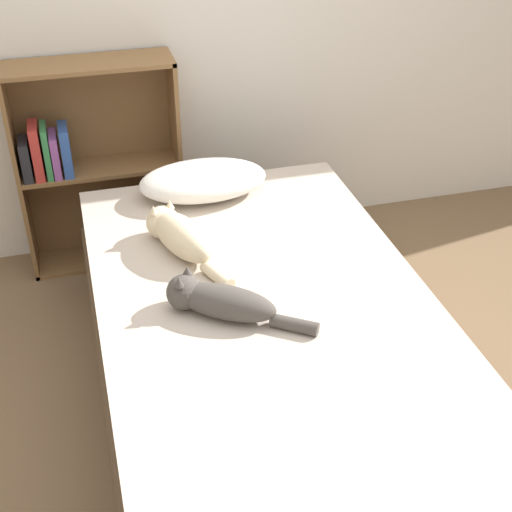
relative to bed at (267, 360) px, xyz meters
name	(u,v)px	position (x,y,z in m)	size (l,w,h in m)	color
ground_plane	(267,409)	(0.00, 0.00, -0.26)	(8.00, 8.00, 0.00)	brown
bed	(267,360)	(0.00, 0.00, 0.00)	(1.22, 2.10, 0.52)	brown
pillow	(203,180)	(-0.05, 0.85, 0.34)	(0.57, 0.34, 0.14)	white
cat_light	(179,235)	(-0.24, 0.43, 0.34)	(0.27, 0.51, 0.16)	beige
cat_dark	(218,300)	(-0.18, -0.01, 0.32)	(0.47, 0.36, 0.15)	#47423D
bookshelf	(92,161)	(-0.51, 1.31, 0.28)	(0.77, 0.26, 1.03)	brown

